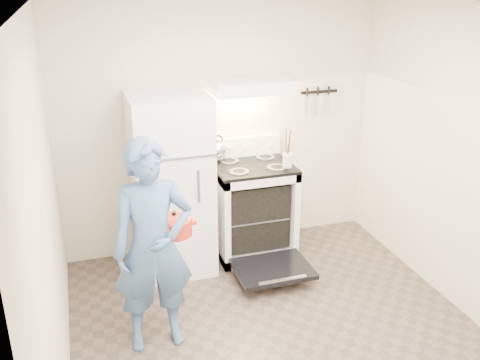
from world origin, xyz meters
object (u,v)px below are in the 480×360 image
stove_body (252,211)px  refrigerator (171,184)px  person (153,247)px  dutch_oven (174,227)px  tea_kettle (217,148)px

stove_body → refrigerator: bearing=-178.2°
person → dutch_oven: (0.21, 0.25, 0.02)m
refrigerator → dutch_oven: 0.88m
tea_kettle → dutch_oven: size_ratio=0.76×
tea_kettle → dutch_oven: bearing=-120.5°
person → tea_kettle: bearing=56.2°
tea_kettle → person: bearing=-122.4°
stove_body → person: bearing=-135.3°
tea_kettle → dutch_oven: (-0.66, -1.12, -0.24)m
tea_kettle → dutch_oven: 1.32m
stove_body → tea_kettle: 0.72m
person → stove_body: bearing=43.2°
person → dutch_oven: bearing=48.5°
person → dutch_oven: 0.32m
stove_body → tea_kettle: (-0.29, 0.22, 0.62)m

